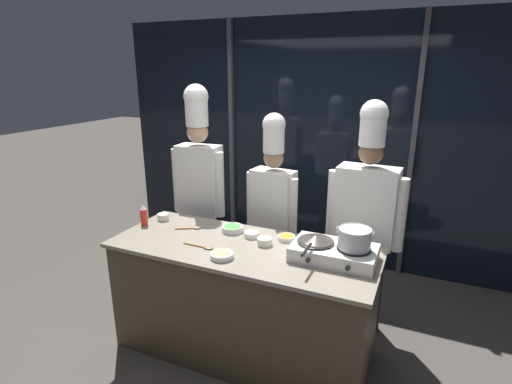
# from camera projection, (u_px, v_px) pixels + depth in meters

# --- Properties ---
(ground_plane) EXTENTS (24.00, 24.00, 0.00)m
(ground_plane) POSITION_uv_depth(u_px,v_px,m) (243.00, 349.00, 3.22)
(ground_plane) COLOR #47423D
(window_wall_back) EXTENTS (4.80, 0.09, 2.70)m
(window_wall_back) POSITION_uv_depth(u_px,v_px,m) (315.00, 145.00, 4.45)
(window_wall_back) COLOR black
(window_wall_back) RESTS_ON ground_plane
(demo_counter) EXTENTS (1.99, 0.79, 0.91)m
(demo_counter) POSITION_uv_depth(u_px,v_px,m) (243.00, 300.00, 3.09)
(demo_counter) COLOR #4C3D2D
(demo_counter) RESTS_ON ground_plane
(portable_stove) EXTENTS (0.57, 0.36, 0.12)m
(portable_stove) POSITION_uv_depth(u_px,v_px,m) (334.00, 253.00, 2.73)
(portable_stove) COLOR silver
(portable_stove) RESTS_ON demo_counter
(frying_pan) EXTENTS (0.26, 0.44, 0.05)m
(frying_pan) POSITION_uv_depth(u_px,v_px,m) (316.00, 239.00, 2.75)
(frying_pan) COLOR #38332D
(frying_pan) RESTS_ON portable_stove
(stock_pot) EXTENTS (0.25, 0.22, 0.14)m
(stock_pot) POSITION_uv_depth(u_px,v_px,m) (355.00, 238.00, 2.64)
(stock_pot) COLOR #B7BABF
(stock_pot) RESTS_ON portable_stove
(squeeze_bottle_chili) EXTENTS (0.06, 0.06, 0.18)m
(squeeze_bottle_chili) POSITION_uv_depth(u_px,v_px,m) (144.00, 216.00, 3.32)
(squeeze_bottle_chili) COLOR red
(squeeze_bottle_chili) RESTS_ON demo_counter
(prep_bowl_ginger) EXTENTS (0.11, 0.11, 0.06)m
(prep_bowl_ginger) POSITION_uv_depth(u_px,v_px,m) (265.00, 241.00, 2.97)
(prep_bowl_ginger) COLOR white
(prep_bowl_ginger) RESTS_ON demo_counter
(prep_bowl_scallions) EXTENTS (0.17, 0.17, 0.05)m
(prep_bowl_scallions) POSITION_uv_depth(u_px,v_px,m) (232.00, 228.00, 3.21)
(prep_bowl_scallions) COLOR white
(prep_bowl_scallions) RESTS_ON demo_counter
(prep_bowl_bean_sprouts) EXTENTS (0.12, 0.12, 0.04)m
(prep_bowl_bean_sprouts) POSITION_uv_depth(u_px,v_px,m) (252.00, 234.00, 3.10)
(prep_bowl_bean_sprouts) COLOR white
(prep_bowl_bean_sprouts) RESTS_ON demo_counter
(prep_bowl_mushrooms) EXTENTS (0.16, 0.16, 0.04)m
(prep_bowl_mushrooms) POSITION_uv_depth(u_px,v_px,m) (222.00, 255.00, 2.76)
(prep_bowl_mushrooms) COLOR white
(prep_bowl_mushrooms) RESTS_ON demo_counter
(prep_bowl_noodles) EXTENTS (0.10, 0.10, 0.06)m
(prep_bowl_noodles) POSITION_uv_depth(u_px,v_px,m) (163.00, 216.00, 3.45)
(prep_bowl_noodles) COLOR white
(prep_bowl_noodles) RESTS_ON demo_counter
(prep_bowl_carrots) EXTENTS (0.13, 0.13, 0.04)m
(prep_bowl_carrots) POSITION_uv_depth(u_px,v_px,m) (286.00, 237.00, 3.06)
(prep_bowl_carrots) COLOR white
(prep_bowl_carrots) RESTS_ON demo_counter
(serving_spoon_slotted) EXTENTS (0.20, 0.13, 0.02)m
(serving_spoon_slotted) POSITION_uv_depth(u_px,v_px,m) (193.00, 228.00, 3.27)
(serving_spoon_slotted) COLOR olive
(serving_spoon_slotted) RESTS_ON demo_counter
(serving_spoon_solid) EXTENTS (0.25, 0.05, 0.02)m
(serving_spoon_solid) POSITION_uv_depth(u_px,v_px,m) (204.00, 247.00, 2.92)
(serving_spoon_solid) COLOR olive
(serving_spoon_solid) RESTS_ON demo_counter
(chef_head) EXTENTS (0.54, 0.23, 2.04)m
(chef_head) POSITION_uv_depth(u_px,v_px,m) (199.00, 175.00, 3.75)
(chef_head) COLOR #232326
(chef_head) RESTS_ON ground_plane
(chef_sous) EXTENTS (0.50, 0.25, 1.81)m
(chef_sous) POSITION_uv_depth(u_px,v_px,m) (273.00, 200.00, 3.54)
(chef_sous) COLOR #232326
(chef_sous) RESTS_ON ground_plane
(chef_line) EXTENTS (0.62, 0.27, 1.95)m
(chef_line) POSITION_uv_depth(u_px,v_px,m) (366.00, 207.00, 3.21)
(chef_line) COLOR #232326
(chef_line) RESTS_ON ground_plane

